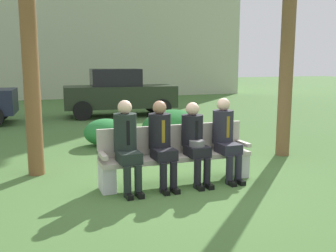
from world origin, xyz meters
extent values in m
plane|color=#446B33|center=(0.00, 0.00, 0.00)|extent=(80.00, 80.00, 0.00)
cube|color=#B7AD9E|center=(-0.04, 0.15, 0.42)|extent=(2.44, 0.44, 0.07)
cube|color=#B7AD9E|center=(-0.04, 0.34, 0.68)|extent=(2.44, 0.06, 0.45)
cube|color=#B7AD9E|center=(-1.21, 0.15, 0.55)|extent=(0.08, 0.44, 0.06)
cube|color=#B7AD9E|center=(1.14, 0.15, 0.55)|extent=(0.08, 0.44, 0.06)
cube|color=silver|center=(-1.15, 0.15, 0.19)|extent=(0.20, 0.37, 0.38)
cube|color=silver|center=(1.08, 0.15, 0.19)|extent=(0.20, 0.37, 0.38)
cube|color=#1E2823|center=(-0.86, -0.02, 0.53)|extent=(0.32, 0.38, 0.16)
cylinder|color=#1E2823|center=(-0.94, -0.21, 0.23)|extent=(0.11, 0.11, 0.45)
cylinder|color=#1E2823|center=(-0.78, -0.21, 0.23)|extent=(0.11, 0.11, 0.45)
cube|color=black|center=(-0.94, -0.27, 0.04)|extent=(0.09, 0.22, 0.07)
cube|color=black|center=(-0.78, -0.27, 0.04)|extent=(0.09, 0.22, 0.07)
cylinder|color=#1E2823|center=(-0.86, 0.17, 0.86)|extent=(0.34, 0.34, 0.56)
cube|color=black|center=(-0.86, 0.00, 0.88)|extent=(0.05, 0.01, 0.36)
sphere|color=beige|center=(-0.86, 0.17, 1.24)|extent=(0.21, 0.21, 0.21)
cube|color=black|center=(-0.32, -0.02, 0.53)|extent=(0.32, 0.38, 0.16)
cylinder|color=black|center=(-0.40, -0.21, 0.23)|extent=(0.11, 0.11, 0.45)
cylinder|color=black|center=(-0.24, -0.21, 0.23)|extent=(0.11, 0.11, 0.45)
cube|color=black|center=(-0.40, -0.27, 0.04)|extent=(0.09, 0.22, 0.07)
cube|color=black|center=(-0.24, -0.27, 0.04)|extent=(0.09, 0.22, 0.07)
cylinder|color=black|center=(-0.32, 0.17, 0.85)|extent=(0.34, 0.34, 0.53)
cube|color=olive|center=(-0.32, 0.00, 0.87)|extent=(0.05, 0.01, 0.34)
sphere|color=#9E7556|center=(-0.32, 0.17, 1.21)|extent=(0.21, 0.21, 0.21)
cube|color=black|center=(0.23, -0.02, 0.53)|extent=(0.32, 0.38, 0.16)
cylinder|color=black|center=(0.15, -0.21, 0.23)|extent=(0.11, 0.11, 0.45)
cylinder|color=black|center=(0.31, -0.21, 0.23)|extent=(0.11, 0.11, 0.45)
cube|color=black|center=(0.15, -0.27, 0.04)|extent=(0.09, 0.22, 0.07)
cube|color=black|center=(0.31, -0.27, 0.04)|extent=(0.09, 0.22, 0.07)
cylinder|color=black|center=(0.23, 0.17, 0.83)|extent=(0.34, 0.34, 0.49)
cube|color=black|center=(0.23, 0.00, 0.85)|extent=(0.05, 0.01, 0.31)
sphere|color=beige|center=(0.23, 0.17, 1.16)|extent=(0.21, 0.21, 0.21)
cylinder|color=slate|center=(0.21, -0.04, 0.66)|extent=(0.24, 0.24, 0.09)
cube|color=#23232D|center=(0.78, -0.02, 0.53)|extent=(0.32, 0.38, 0.16)
cylinder|color=#23232D|center=(0.70, -0.21, 0.23)|extent=(0.11, 0.11, 0.45)
cylinder|color=#23232D|center=(0.86, -0.21, 0.23)|extent=(0.11, 0.11, 0.45)
cube|color=black|center=(0.70, -0.27, 0.04)|extent=(0.09, 0.22, 0.07)
cube|color=black|center=(0.86, -0.27, 0.04)|extent=(0.09, 0.22, 0.07)
cylinder|color=#23232D|center=(0.78, 0.17, 0.85)|extent=(0.34, 0.34, 0.54)
cube|color=olive|center=(0.78, 0.00, 0.87)|extent=(0.05, 0.01, 0.34)
sphere|color=beige|center=(0.78, 0.17, 1.21)|extent=(0.21, 0.21, 0.21)
cylinder|color=brown|center=(-2.10, 1.44, 2.11)|extent=(0.26, 0.26, 4.22)
cylinder|color=brown|center=(2.71, 1.09, 2.35)|extent=(0.27, 0.27, 4.70)
ellipsoid|color=#287B37|center=(-0.51, 3.32, 0.31)|extent=(0.99, 0.91, 0.62)
ellipsoid|color=#1F6528|center=(0.79, 2.41, 0.44)|extent=(1.40, 1.28, 0.88)
cylinder|color=black|center=(-2.96, 8.50, 0.32)|extent=(0.65, 0.20, 0.64)
cube|color=#232D1E|center=(1.02, 8.11, 0.70)|extent=(4.03, 1.91, 0.76)
cube|color=black|center=(0.87, 8.13, 1.38)|extent=(1.82, 1.51, 0.60)
cylinder|color=black|center=(2.45, 8.76, 0.32)|extent=(0.65, 0.20, 0.64)
cylinder|color=black|center=(2.31, 7.21, 0.32)|extent=(0.65, 0.20, 0.64)
cylinder|color=black|center=(-0.27, 9.01, 0.32)|extent=(0.65, 0.20, 0.64)
cylinder|color=black|center=(-0.41, 7.46, 0.32)|extent=(0.65, 0.20, 0.64)
camera|label=1|loc=(-2.26, -5.24, 1.87)|focal=40.77mm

